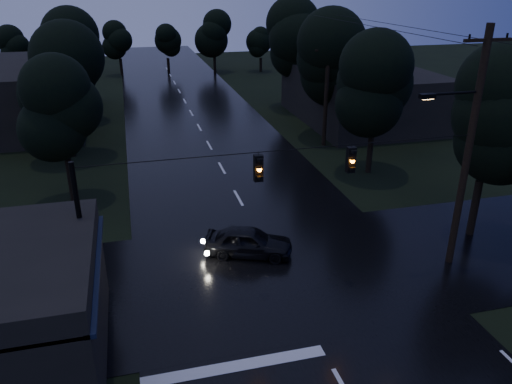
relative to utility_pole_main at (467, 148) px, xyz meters
name	(u,v)px	position (x,y,z in m)	size (l,w,h in m)	color
main_road	(209,146)	(-7.41, 19.00, -5.26)	(12.00, 120.00, 0.02)	black
cross_street	(279,272)	(-7.41, 1.00, -5.26)	(60.00, 9.00, 0.02)	black
building_far_right	(361,95)	(6.59, 23.00, -3.06)	(10.00, 14.00, 4.40)	black
building_far_left	(24,94)	(-21.41, 29.00, -2.76)	(10.00, 16.00, 5.00)	black
utility_pole_main	(467,148)	(0.00, 0.00, 0.00)	(3.50, 0.30, 10.00)	black
utility_pole_far	(326,93)	(0.89, 17.00, -1.38)	(2.00, 0.30, 7.50)	black
anchor_pole_left	(83,243)	(-14.91, 0.00, -2.26)	(0.18, 0.18, 6.00)	black
span_signals	(305,163)	(-6.85, -0.01, -0.01)	(15.00, 0.37, 1.12)	black
tree_corner_near	(492,114)	(2.59, 2.00, 0.74)	(4.48, 4.48, 9.44)	black
tree_left_a	(60,109)	(-16.41, 11.00, -0.02)	(3.92, 3.92, 8.26)	black
tree_left_b	(62,75)	(-17.01, 19.00, 0.36)	(4.20, 4.20, 8.85)	black
tree_left_c	(65,50)	(-17.61, 29.00, 0.74)	(4.48, 4.48, 9.44)	black
tree_right_a	(376,84)	(1.59, 11.00, 0.36)	(4.20, 4.20, 8.85)	black
tree_right_b	(334,59)	(2.19, 19.00, 0.74)	(4.48, 4.48, 9.44)	black
tree_right_c	(298,39)	(2.79, 29.00, 1.11)	(4.76, 4.76, 10.03)	black
car	(249,242)	(-8.32, 2.78, -4.60)	(1.57, 3.89, 1.33)	black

